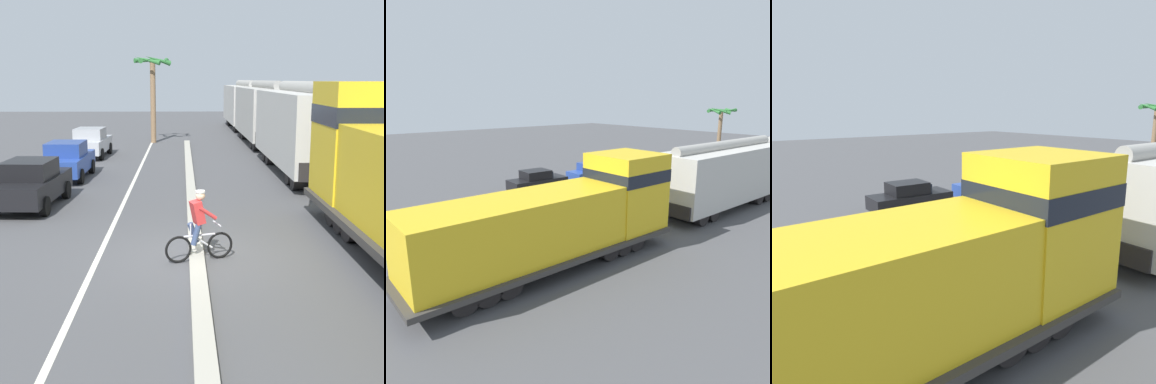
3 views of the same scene
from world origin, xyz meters
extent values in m
plane|color=#4C4C4F|center=(0.00, 0.00, 0.00)|extent=(120.00, 120.00, 0.00)
cube|color=#B2AD9E|center=(0.00, 6.00, 0.08)|extent=(0.36, 36.00, 0.16)
cube|color=silver|center=(-2.40, 6.00, 0.00)|extent=(0.14, 36.00, 0.01)
cube|color=gold|center=(5.19, -1.82, 1.90)|extent=(2.70, 9.86, 2.40)
cube|color=gold|center=(5.19, 3.18, 2.45)|extent=(2.80, 2.80, 3.50)
cube|color=black|center=(5.19, 3.18, 3.24)|extent=(2.83, 2.83, 0.56)
cube|color=#383533|center=(5.19, -1.22, 0.70)|extent=(3.10, 11.60, 0.20)
cylinder|color=#4C4947|center=(5.19, -1.22, 0.55)|extent=(1.10, 3.00, 1.10)
cylinder|color=black|center=(5.19, 2.77, 0.50)|extent=(2.40, 1.00, 1.00)
cylinder|color=black|center=(5.19, 1.97, 0.50)|extent=(2.40, 1.00, 1.00)
cylinder|color=black|center=(5.19, 1.17, 0.50)|extent=(2.40, 1.00, 1.00)
cube|color=black|center=(5.19, 6.53, 0.95)|extent=(2.61, 0.10, 0.70)
cylinder|color=black|center=(5.19, 9.11, 0.45)|extent=(2.46, 0.90, 0.90)
cylinder|color=black|center=(5.19, 8.01, 0.45)|extent=(2.46, 0.90, 0.90)
cube|color=black|center=(-5.44, 5.42, 0.67)|extent=(1.90, 4.28, 0.70)
cube|color=black|center=(-5.45, 5.27, 1.32)|extent=(1.59, 1.97, 0.60)
cube|color=#1E232D|center=(-5.40, 6.27, 1.27)|extent=(1.43, 0.19, 0.51)
cylinder|color=black|center=(-6.18, 6.76, 0.32)|extent=(0.25, 0.65, 0.64)
cylinder|color=black|center=(-4.57, 6.68, 0.32)|extent=(0.25, 0.65, 0.64)
cylinder|color=black|center=(-6.31, 4.16, 0.32)|extent=(0.25, 0.65, 0.64)
cylinder|color=black|center=(-4.70, 4.08, 0.32)|extent=(0.25, 0.65, 0.64)
cube|color=#28479E|center=(-5.34, 10.70, 0.67)|extent=(1.75, 4.22, 0.70)
cube|color=navy|center=(-5.34, 10.55, 1.32)|extent=(1.52, 1.92, 0.60)
cube|color=#1E232D|center=(-5.33, 11.55, 1.27)|extent=(1.43, 0.14, 0.51)
cylinder|color=black|center=(-6.13, 12.01, 0.32)|extent=(0.23, 0.64, 0.64)
cylinder|color=black|center=(-4.52, 11.99, 0.32)|extent=(0.23, 0.64, 0.64)
cylinder|color=black|center=(-6.16, 9.41, 0.32)|extent=(0.23, 0.64, 0.64)
cylinder|color=black|center=(-4.55, 9.39, 0.32)|extent=(0.23, 0.64, 0.64)
cube|color=#B7BABF|center=(-5.43, 17.37, 0.67)|extent=(1.87, 4.26, 0.70)
cube|color=#9C9EA2|center=(-5.43, 17.22, 1.32)|extent=(1.58, 1.96, 0.60)
cube|color=#1E232D|center=(-5.39, 18.22, 1.27)|extent=(1.43, 0.18, 0.51)
cylinder|color=black|center=(-6.18, 18.70, 0.32)|extent=(0.25, 0.65, 0.64)
cylinder|color=black|center=(-4.57, 18.64, 0.32)|extent=(0.25, 0.65, 0.64)
cylinder|color=black|center=(-6.29, 16.10, 0.32)|extent=(0.25, 0.65, 0.64)
cylinder|color=black|center=(-4.67, 16.04, 0.32)|extent=(0.25, 0.65, 0.64)
torus|color=black|center=(0.57, -0.10, 0.33)|extent=(0.65, 0.26, 0.66)
torus|color=black|center=(-0.43, -0.42, 0.33)|extent=(0.65, 0.26, 0.66)
cylinder|color=silver|center=(0.07, -0.26, 0.63)|extent=(0.77, 0.29, 0.05)
cylinder|color=silver|center=(0.16, -0.23, 0.45)|extent=(0.47, 0.19, 0.36)
cylinder|color=silver|center=(-0.14, -0.33, 0.78)|extent=(0.04, 0.04, 0.30)
cylinder|color=silver|center=(0.49, -0.13, 0.88)|extent=(0.18, 0.47, 0.04)
cylinder|color=#38476B|center=(-0.08, -0.20, 0.68)|extent=(0.33, 0.23, 0.52)
cylinder|color=#38476B|center=(-0.02, -0.39, 0.68)|extent=(0.29, 0.21, 0.52)
cube|color=red|center=(0.02, -0.28, 1.20)|extent=(0.42, 0.42, 0.57)
sphere|color=beige|center=(0.08, -0.26, 1.59)|extent=(0.22, 0.22, 0.22)
cylinder|color=white|center=(0.08, -0.26, 1.69)|extent=(0.22, 0.22, 0.05)
cylinder|color=red|center=(0.16, -0.06, 1.20)|extent=(0.47, 0.23, 0.36)
cylinder|color=red|center=(0.26, -0.37, 1.20)|extent=(0.47, 0.23, 0.36)
cylinder|color=#846647|center=(-2.28, 24.12, 2.72)|extent=(0.36, 0.36, 5.44)
cone|color=#2D7033|center=(-3.16, 23.95, 5.49)|extent=(0.67, 1.85, 0.46)
cone|color=#2D7033|center=(-2.57, 23.27, 5.49)|extent=(1.83, 0.90, 0.71)
camera|label=1|loc=(-0.34, -12.46, 4.26)|focal=50.00mm
camera|label=2|loc=(16.55, -9.20, 6.61)|focal=35.00mm
camera|label=3|loc=(11.19, -3.82, 5.22)|focal=35.00mm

